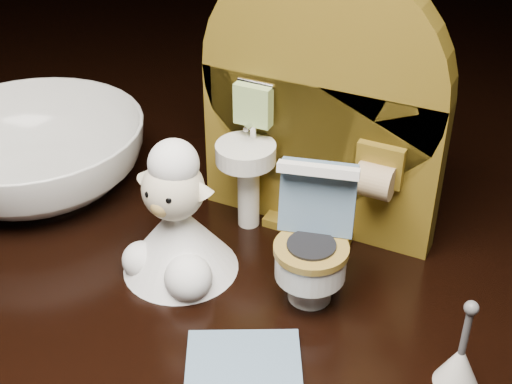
% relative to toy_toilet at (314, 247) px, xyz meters
% --- Properties ---
extents(backdrop_panel, '(0.13, 0.05, 0.15)m').
position_rel_toy_toilet_xyz_m(backdrop_panel, '(-0.02, 0.05, 0.04)').
color(backdrop_panel, brown).
rests_on(backdrop_panel, ground).
extents(toy_toilet, '(0.04, 0.05, 0.07)m').
position_rel_toy_toilet_xyz_m(toy_toilet, '(0.00, 0.00, 0.00)').
color(toy_toilet, white).
rests_on(toy_toilet, ground).
extents(bath_mat, '(0.06, 0.06, 0.00)m').
position_rel_toy_toilet_xyz_m(bath_mat, '(-0.01, -0.06, -0.02)').
color(bath_mat, slate).
rests_on(bath_mat, ground).
extents(toilet_brush, '(0.02, 0.02, 0.05)m').
position_rel_toy_toilet_xyz_m(toilet_brush, '(0.08, -0.03, -0.01)').
color(toilet_brush, white).
rests_on(toilet_brush, ground).
extents(plush_lamb, '(0.06, 0.06, 0.08)m').
position_rel_toy_toilet_xyz_m(plush_lamb, '(-0.07, -0.02, 0.00)').
color(plush_lamb, white).
rests_on(plush_lamb, ground).
extents(ceramic_bowl, '(0.14, 0.14, 0.04)m').
position_rel_toy_toilet_xyz_m(ceramic_bowl, '(-0.18, 0.02, -0.00)').
color(ceramic_bowl, white).
rests_on(ceramic_bowl, ground).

